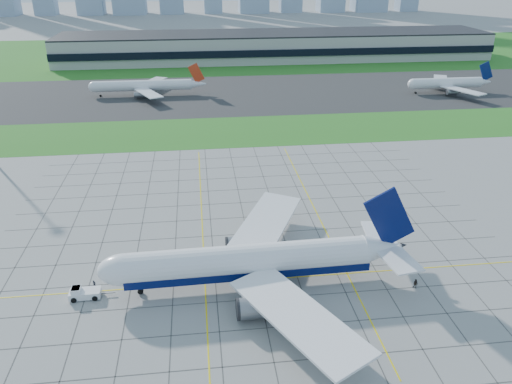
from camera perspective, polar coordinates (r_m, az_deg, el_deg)
ground at (r=99.80m, az=-0.06°, el=-9.36°), size 1400.00×1400.00×0.00m
grass_median at (r=180.98m, az=-3.48°, el=6.91°), size 700.00×35.00×0.04m
asphalt_taxiway at (r=233.80m, az=-4.38°, el=11.09°), size 700.00×75.00×0.04m
grass_far at (r=341.51m, az=-5.36°, el=15.52°), size 700.00×145.00×0.04m
apron_markings at (r=109.09m, az=-0.53°, el=-6.06°), size 120.00×130.00×0.03m
terminal at (r=319.21m, az=2.25°, el=16.37°), size 260.00×43.00×15.80m
airliner at (r=94.11m, az=-0.61°, el=-7.96°), size 59.63×60.41×18.77m
pushback_tug at (r=98.32m, az=-19.12°, el=-10.84°), size 8.19×2.98×2.27m
crew_near at (r=100.03m, az=-17.98°, el=-10.05°), size 0.69×0.80×1.85m
crew_far at (r=100.09m, az=17.77°, el=-9.96°), size 1.16×1.18×1.92m
distant_jet_1 at (r=235.49m, az=-12.63°, el=11.79°), size 49.52×42.66×14.08m
distant_jet_2 at (r=251.03m, az=21.09°, el=11.54°), size 38.19×42.66×14.08m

